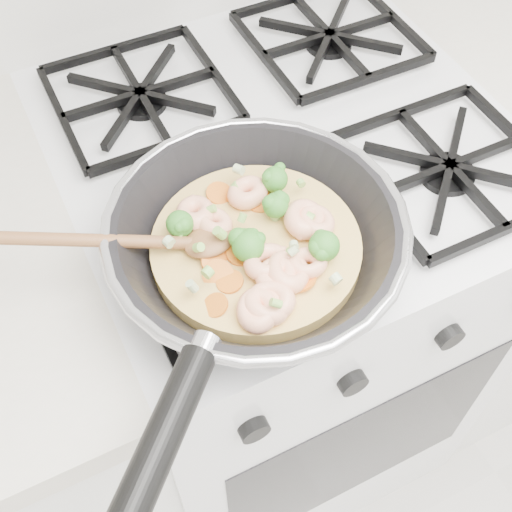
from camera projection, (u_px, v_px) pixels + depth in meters
name	position (u px, v px, depth m)	size (l,w,h in m)	color
stove	(278.00, 310.00, 1.23)	(0.60, 0.60, 0.92)	white
skillet	(254.00, 244.00, 0.69)	(0.47, 0.41, 0.10)	black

